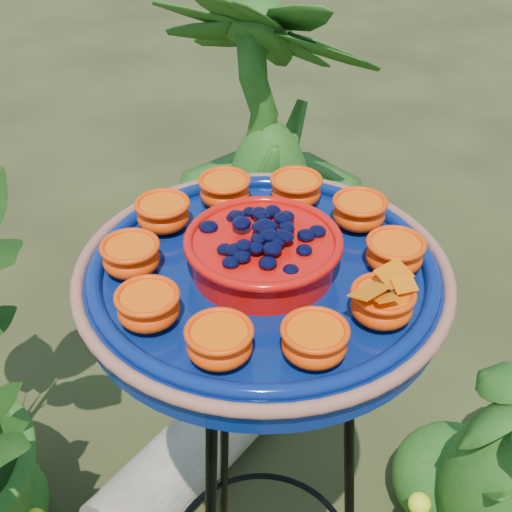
# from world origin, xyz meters

# --- Properties ---
(tripod_stand) EXTENTS (0.45, 0.45, 0.99)m
(tripod_stand) POSITION_xyz_m (-0.07, -0.11, 0.60)
(tripod_stand) COLOR black
(tripod_stand) RESTS_ON ground
(feeder_dish) EXTENTS (0.63, 0.63, 0.12)m
(feeder_dish) POSITION_xyz_m (-0.07, -0.11, 1.04)
(feeder_dish) COLOR navy
(feeder_dish) RESTS_ON tripod_stand
(driftwood_log) EXTENTS (0.61, 0.29, 0.20)m
(driftwood_log) POSITION_xyz_m (0.08, 0.32, 0.10)
(driftwood_log) COLOR tan
(driftwood_log) RESTS_ON ground
(shrub_back_right) EXTENTS (0.85, 0.85, 1.14)m
(shrub_back_right) POSITION_xyz_m (0.75, 0.69, 0.57)
(shrub_back_right) COLOR #1A5115
(shrub_back_right) RESTS_ON ground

